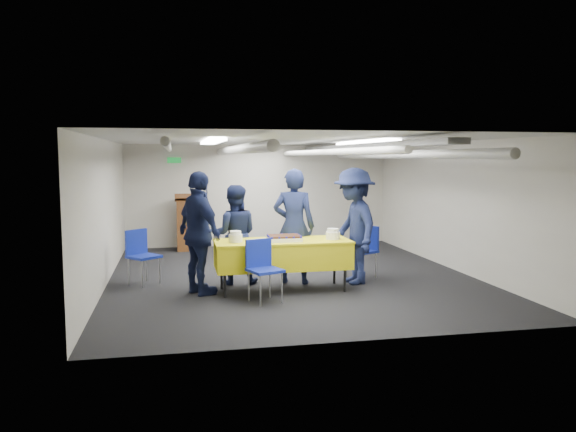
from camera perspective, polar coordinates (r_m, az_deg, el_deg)
The scene contains 14 objects.
ground at distance 9.64m, azimuth 0.25°, elevation -6.09°, with size 7.00×7.00×0.00m, color black.
room_shell at distance 9.84m, azimuth 0.30°, elevation 4.80°, with size 6.00×7.00×2.30m.
serving_table at distance 8.50m, azimuth -0.57°, elevation -3.88°, with size 2.04×0.80×0.77m.
sheet_cake at distance 8.40m, azimuth -0.39°, elevation -2.25°, with size 0.51×0.39×0.09m.
plate_stack_left at distance 8.30m, azimuth -5.35°, elevation -2.13°, with size 0.20×0.20×0.17m.
plate_stack_right at distance 8.59m, azimuth 4.58°, elevation -1.87°, with size 0.21×0.21×0.16m.
podium at distance 12.35m, azimuth -9.96°, elevation -0.62°, with size 0.62×0.53×1.25m.
chair_near at distance 7.90m, azimuth -2.64°, elevation -4.86°, with size 0.54×0.54×0.87m.
chair_right at distance 9.53m, azimuth 7.84°, elevation -3.03°, with size 0.56×0.56×0.87m.
chair_left at distance 9.24m, azimuth -14.75°, elevation -3.46°, with size 0.59×0.59×0.87m.
sailor_a at distance 8.95m, azimuth 0.60°, elevation -1.04°, with size 0.67×0.44×1.84m, color black.
sailor_b at distance 9.00m, azimuth -5.49°, elevation -1.87°, with size 0.77×0.60×1.58m, color black.
sailor_c at distance 8.31m, azimuth -8.98°, elevation -1.74°, with size 1.07×0.44×1.82m, color black.
sailor_d at distance 9.00m, azimuth 6.72°, elevation -1.02°, with size 1.20×0.69×1.85m, color black.
Camera 1 is at (-1.93, -9.22, 2.02)m, focal length 35.00 mm.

